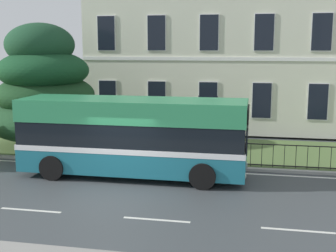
{
  "coord_description": "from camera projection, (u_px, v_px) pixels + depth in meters",
  "views": [
    {
      "loc": [
        4.75,
        -13.95,
        4.99
      ],
      "look_at": [
        1.07,
        4.6,
        1.66
      ],
      "focal_mm": 47.95,
      "sensor_mm": 36.0,
      "label": 1
    }
  ],
  "objects": [
    {
      "name": "ground_plane",
      "position": [
        121.0,
        186.0,
        16.38
      ],
      "size": [
        60.0,
        56.0,
        0.18
      ],
      "color": "#3E4346"
    },
    {
      "name": "georgian_townhouse",
      "position": [
        218.0,
        10.0,
        29.31
      ],
      "size": [
        14.94,
        11.03,
        14.42
      ],
      "color": "beige",
      "rests_on": "ground_plane"
    },
    {
      "name": "iron_verge_railing",
      "position": [
        191.0,
        152.0,
        18.99
      ],
      "size": [
        14.94,
        0.04,
        0.97
      ],
      "color": "black",
      "rests_on": "ground_plane"
    },
    {
      "name": "evergreen_tree",
      "position": [
        45.0,
        93.0,
        22.42
      ],
      "size": [
        5.86,
        5.86,
        6.05
      ],
      "color": "#423328",
      "rests_on": "ground_plane"
    },
    {
      "name": "single_decker_bus",
      "position": [
        133.0,
        136.0,
        17.35
      ],
      "size": [
        8.77,
        2.6,
        3.03
      ],
      "rotation": [
        0.0,
        0.0,
        -0.0
      ],
      "color": "#1D6A7D",
      "rests_on": "ground_plane"
    }
  ]
}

